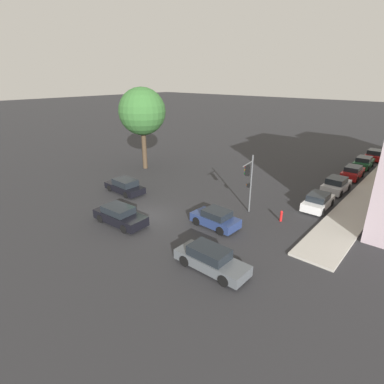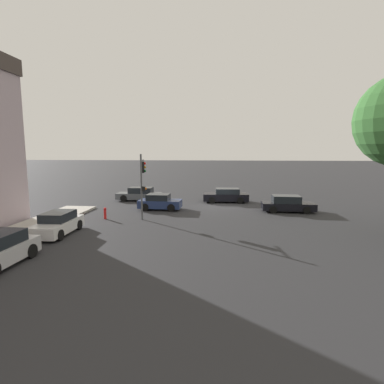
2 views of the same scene
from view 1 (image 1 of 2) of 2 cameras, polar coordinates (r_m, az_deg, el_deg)
The scene contains 13 objects.
ground_plane at distance 25.63m, azimuth -8.46°, elevation -4.65°, with size 300.00×300.00×0.00m, color #28282B.
street_tree at distance 37.79m, azimuth -9.48°, elevation 14.85°, with size 5.66×5.66×9.94m.
traffic_signal at distance 25.16m, azimuth 10.77°, elevation 2.77°, with size 0.75×2.08×5.07m.
crossing_car_0 at distance 24.64m, azimuth -13.58°, elevation -4.37°, with size 4.73×2.17×1.45m.
crossing_car_1 at distance 23.57m, azimuth 4.51°, elevation -5.06°, with size 3.87×1.99×1.42m.
crossing_car_2 at distance 31.06m, azimuth -12.67°, elevation 1.10°, with size 4.55×2.05×1.43m.
crossing_car_3 at distance 18.67m, azimuth 3.60°, elevation -12.67°, with size 4.75×1.84×1.45m.
parked_car_0 at distance 28.91m, azimuth 22.90°, elevation -1.64°, with size 1.93×4.14×1.43m.
parked_car_1 at distance 33.82m, azimuth 25.78°, elevation 1.22°, with size 2.02×4.04×1.55m.
parked_car_2 at distance 39.25m, azimuth 28.28°, elevation 3.31°, with size 1.87×4.22×1.48m.
parked_car_3 at distance 44.53m, azimuth 29.88°, elevation 4.90°, with size 1.95×4.28×1.47m.
parked_car_4 at distance 49.64m, azimuth 31.42°, elevation 6.03°, with size 2.09×3.97×1.47m.
fire_hydrant at distance 25.45m, azimuth 16.62°, elevation -4.34°, with size 0.22×0.22×0.92m.
Camera 1 is at (17.77, -14.77, 11.09)m, focal length 28.00 mm.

